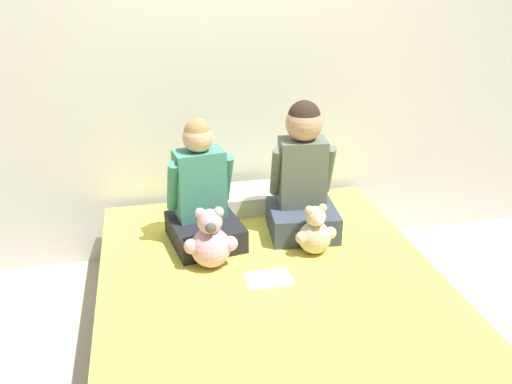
# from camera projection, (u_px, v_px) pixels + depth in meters

# --- Properties ---
(ground_plane) EXTENTS (14.00, 14.00, 0.00)m
(ground_plane) POSITION_uv_depth(u_px,v_px,m) (273.00, 350.00, 2.59)
(ground_plane) COLOR #B2A899
(wall_behind_bed) EXTENTS (8.00, 0.06, 2.50)m
(wall_behind_bed) POSITION_uv_depth(u_px,v_px,m) (232.00, 48.00, 3.03)
(wall_behind_bed) COLOR silver
(wall_behind_bed) RESTS_ON ground_plane
(bed) EXTENTS (1.57, 1.96, 0.37)m
(bed) POSITION_uv_depth(u_px,v_px,m) (274.00, 318.00, 2.51)
(bed) COLOR #997F60
(bed) RESTS_ON ground_plane
(child_on_left) EXTENTS (0.39, 0.43, 0.64)m
(child_on_left) POSITION_uv_depth(u_px,v_px,m) (202.00, 197.00, 2.72)
(child_on_left) COLOR black
(child_on_left) RESTS_ON bed
(child_on_right) EXTENTS (0.37, 0.37, 0.70)m
(child_on_right) POSITION_uv_depth(u_px,v_px,m) (303.00, 179.00, 2.80)
(child_on_right) COLOR #384251
(child_on_right) RESTS_ON bed
(teddy_bear_held_by_left_child) EXTENTS (0.25, 0.19, 0.30)m
(teddy_bear_held_by_left_child) POSITION_uv_depth(u_px,v_px,m) (211.00, 242.00, 2.53)
(teddy_bear_held_by_left_child) COLOR #DBA3B2
(teddy_bear_held_by_left_child) RESTS_ON bed
(teddy_bear_held_by_right_child) EXTENTS (0.21, 0.16, 0.26)m
(teddy_bear_held_by_right_child) POSITION_uv_depth(u_px,v_px,m) (315.00, 233.00, 2.65)
(teddy_bear_held_by_right_child) COLOR #D1B78E
(teddy_bear_held_by_right_child) RESTS_ON bed
(pillow_at_headboard) EXTENTS (0.47, 0.28, 0.11)m
(pillow_at_headboard) POSITION_uv_depth(u_px,v_px,m) (241.00, 200.00, 3.14)
(pillow_at_headboard) COLOR silver
(pillow_at_headboard) RESTS_ON bed
(sign_card) EXTENTS (0.21, 0.15, 0.00)m
(sign_card) POSITION_uv_depth(u_px,v_px,m) (269.00, 279.00, 2.47)
(sign_card) COLOR white
(sign_card) RESTS_ON bed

